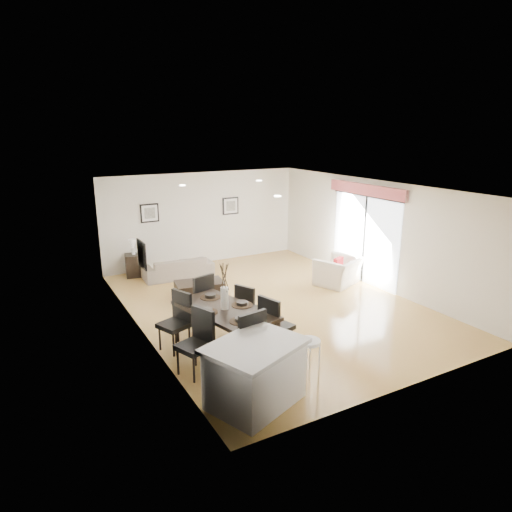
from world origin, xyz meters
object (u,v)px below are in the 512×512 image
dining_chair_enear (273,322)px  bar_stool (309,347)px  dining_chair_wnear (198,338)px  dining_chair_efar (248,306)px  dining_table (225,313)px  sofa (178,268)px  dining_chair_foot (200,297)px  kitchen_island (255,373)px  armchair (338,271)px  coffee_table (200,291)px  dining_chair_head (257,345)px  dining_chair_wfar (178,317)px  side_table (134,265)px

dining_chair_enear → bar_stool: 1.18m
dining_chair_wnear → dining_chair_efar: bearing=102.4°
dining_chair_wnear → dining_table: bearing=102.8°
sofa → dining_table: (-0.70, -4.49, 0.47)m
dining_chair_enear → bar_stool: bearing=160.3°
dining_chair_enear → dining_chair_foot: 1.87m
dining_chair_wnear → dining_chair_foot: 1.84m
dining_chair_wnear → dining_chair_efar: dining_chair_wnear is taller
dining_table → sofa: bearing=67.1°
kitchen_island → armchair: bearing=17.7°
sofa → dining_chair_wnear: dining_chair_wnear is taller
dining_table → dining_chair_enear: 0.88m
dining_chair_efar → bar_stool: dining_chair_efar is taller
dining_chair_enear → sofa: bearing=-16.2°
dining_chair_enear → bar_stool: size_ratio=1.39×
coffee_table → kitchen_island: kitchen_island is taller
dining_chair_efar → dining_chair_enear: bearing=153.4°
armchair → dining_table: (-4.14, -1.91, 0.38)m
dining_chair_enear → dining_chair_head: (-0.71, -0.70, 0.03)m
dining_chair_wnear → dining_chair_enear: (1.40, -0.06, -0.00)m
sofa → dining_chair_efar: 4.04m
dining_chair_wfar → coffee_table: dining_chair_wfar is taller
dining_chair_enear → dining_chair_efar: size_ratio=1.08×
armchair → side_table: armchair is taller
dining_chair_wnear → dining_chair_wfar: size_ratio=1.02×
dining_chair_foot → side_table: 3.97m
dining_chair_wfar → dining_chair_head: dining_chair_head is taller
dining_chair_efar → dining_chair_foot: dining_chair_foot is taller
sofa → dining_chair_wfar: 4.21m
coffee_table → side_table: side_table is taller
side_table → kitchen_island: (-0.02, -6.87, 0.18)m
armchair → dining_chair_enear: bearing=13.2°
dining_chair_head → dining_chair_foot: bearing=81.0°
kitchen_island → sofa: bearing=59.3°
dining_chair_enear → dining_chair_foot: size_ratio=0.99×
dining_chair_wnear → dining_chair_head: 1.02m
dining_chair_wfar → side_table: bearing=153.3°
dining_chair_wfar → dining_chair_foot: bearing=111.9°
dining_table → kitchen_island: 1.75m
dining_table → dining_chair_wfar: bearing=129.1°
dining_table → dining_chair_foot: size_ratio=1.94×
dining_chair_foot → dining_chair_head: bearing=72.4°
dining_chair_head → dining_table: bearing=81.3°
dining_chair_efar → kitchen_island: (-1.03, -2.15, -0.08)m
sofa → dining_chair_wnear: (-1.41, -4.95, 0.34)m
dining_chair_head → dining_chair_foot: size_ratio=1.04×
armchair → dining_chair_foot: size_ratio=0.99×
dining_chair_wnear → dining_chair_wfar: bearing=159.6°
dining_table → dining_chair_wfar: dining_chair_wfar is taller
dining_chair_efar → kitchen_island: dining_chair_efar is taller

